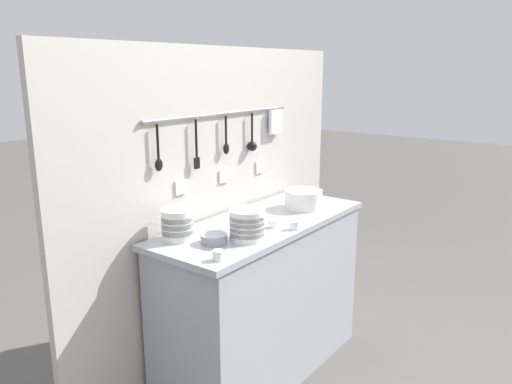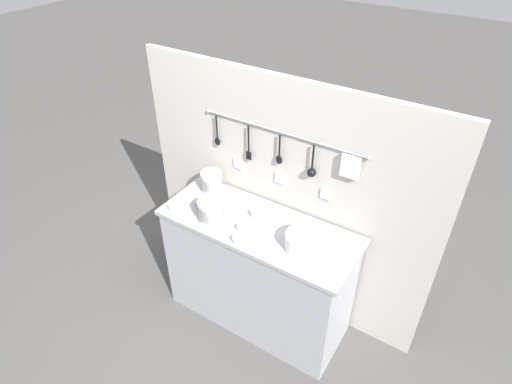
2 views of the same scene
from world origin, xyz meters
The scene contains 11 objects.
ground_plane centered at (0.00, 0.00, 0.00)m, with size 20.00×20.00×0.00m, color #514F4C.
counter centered at (0.00, 0.00, 0.44)m, with size 1.30×0.50×0.88m.
back_wall centered at (0.00, 0.29, 0.88)m, with size 2.10×0.09×1.76m.
bowl_stack_wide_centre centered at (-0.28, -0.12, 0.95)m, with size 0.16×0.16×0.14m.
bowl_stack_short_front centered at (-0.47, 0.14, 0.95)m, with size 0.15×0.15×0.14m.
plate_stack centered at (0.33, -0.04, 0.93)m, with size 0.21×0.21×0.10m.
steel_mixing_bowl centered at (-0.41, -0.02, 0.90)m, with size 0.12×0.12×0.04m.
cup_front_right centered at (-0.06, -0.11, 0.90)m, with size 0.05×0.05×0.04m.
cup_front_left centered at (-0.02, -0.21, 0.90)m, with size 0.05×0.05×0.04m.
cup_beside_plates centered at (-0.55, -0.18, 0.90)m, with size 0.05×0.05×0.04m.
cup_by_caddy centered at (-0.06, 0.05, 0.90)m, with size 0.05×0.05×0.04m.
Camera 2 is at (1.09, -1.74, 2.63)m, focal length 30.00 mm.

